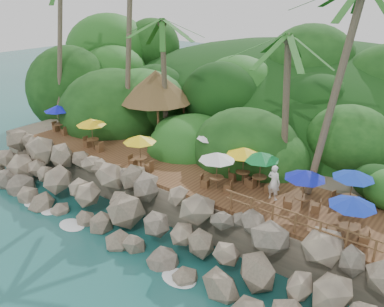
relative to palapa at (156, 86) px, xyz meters
The scene contains 11 objects.
ground 13.04m from the palapa, 57.66° to the right, with size 140.00×140.00×0.00m, color #19514F.
land_base 9.95m from the palapa, 44.45° to the left, with size 32.00×25.20×2.10m, color gray.
jungle_hill 16.07m from the palapa, 65.37° to the left, with size 44.80×28.00×15.40m, color #143811.
seawall 11.07m from the palapa, 51.55° to the right, with size 29.00×4.00×2.30m, color gray, non-canonical shape.
terrace 8.18m from the palapa, 31.78° to the right, with size 26.00×5.00×0.20m, color brown.
jungle_foliage 9.94m from the palapa, 39.38° to the left, with size 44.00×16.00×12.00m, color #143811, non-canonical shape.
foam_line 12.80m from the palapa, 56.86° to the right, with size 25.20×0.80×0.06m.
palapa is the anchor object (origin of this frame).
dining_clusters 7.79m from the palapa, 32.27° to the right, with size 23.26×5.06×2.11m.
railing 15.36m from the palapa, 24.34° to the right, with size 7.20×0.10×1.00m.
waiter 12.54m from the palapa, 19.41° to the right, with size 0.68×0.45×1.87m, color white.
Camera 1 is at (13.23, -11.05, 12.21)m, focal length 37.97 mm.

